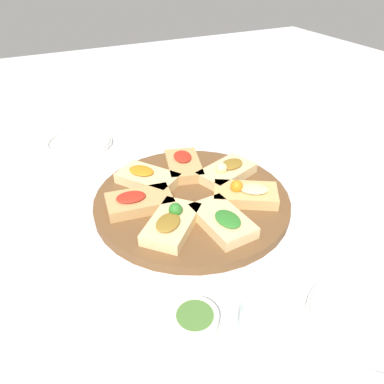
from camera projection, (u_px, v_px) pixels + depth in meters
ground_plane at (192, 204)px, 0.84m from camera, size 3.00×3.00×0.00m
serving_board at (192, 200)px, 0.83m from camera, size 0.43×0.43×0.02m
focaccia_slice_0 at (172, 223)px, 0.73m from camera, size 0.15×0.15×0.05m
focaccia_slice_1 at (223, 220)px, 0.73m from camera, size 0.14×0.09×0.03m
focaccia_slice_2 at (246, 194)px, 0.81m from camera, size 0.14×0.16×0.05m
focaccia_slice_3 at (227, 171)px, 0.88m from camera, size 0.12×0.15×0.05m
focaccia_slice_4 at (184, 165)px, 0.91m from camera, size 0.15×0.11×0.03m
focaccia_slice_5 at (147, 178)px, 0.86m from camera, size 0.16×0.14×0.03m
focaccia_slice_6 at (139, 201)px, 0.79m from camera, size 0.10×0.15×0.03m
plate_left at (372, 322)px, 0.57m from camera, size 0.20×0.20×0.02m
plate_right at (79, 143)px, 1.07m from camera, size 0.19×0.19×0.02m
water_glass at (264, 320)px, 0.53m from camera, size 0.08×0.08×0.10m
napkin_stack at (380, 192)px, 0.87m from camera, size 0.18×0.17×0.01m
dipping_bowl at (195, 320)px, 0.56m from camera, size 0.07×0.07×0.03m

